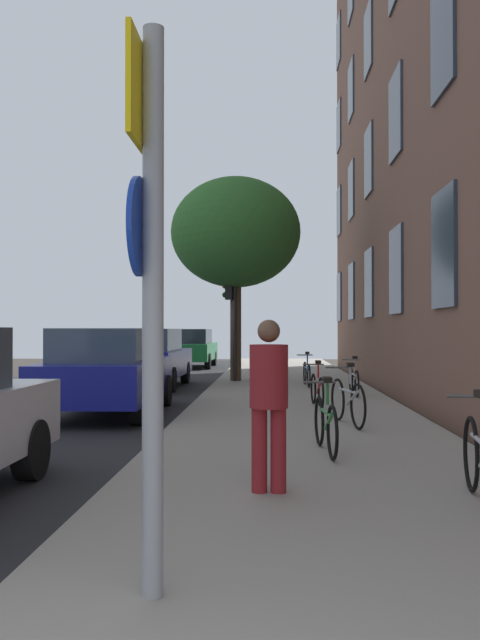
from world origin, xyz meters
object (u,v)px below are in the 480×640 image
at_px(car_1, 108,370).
at_px(sign_post, 149,263).
at_px(tree_near, 236,233).
at_px(bicycle_2, 348,400).
at_px(traffic_light, 231,305).
at_px(bicycle_1, 326,423).
at_px(car_3, 192,348).
at_px(bicycle_5, 307,373).
at_px(pedestrian_0, 269,394).
at_px(bicycle_3, 317,389).
at_px(car_2, 148,357).
at_px(bicycle_4, 354,380).

bearing_deg(car_1, sign_post, -74.96).
height_order(tree_near, car_1, tree_near).
bearing_deg(bicycle_2, car_1, 155.03).
xyz_separation_m(traffic_light, bicycle_1, (1.80, -11.31, -1.85)).
relative_size(sign_post, car_3, 0.72).
xyz_separation_m(bicycle_1, bicycle_5, (0.30, 9.60, -0.01)).
xyz_separation_m(tree_near, pedestrian_0, (0.99, -13.52, -3.42)).
bearing_deg(sign_post, car_3, 96.04).
bearing_deg(pedestrian_0, sign_post, -105.37).
relative_size(bicycle_3, bicycle_5, 0.99).
bearing_deg(car_1, bicycle_2, -24.97).
distance_m(pedestrian_0, car_2, 12.76).
distance_m(sign_post, bicycle_5, 14.22).
height_order(bicycle_3, pedestrian_0, pedestrian_0).
xyz_separation_m(traffic_light, bicycle_4, (3.03, -4.11, -1.86)).
bearing_deg(bicycle_2, car_2, 120.17).
bearing_deg(bicycle_1, car_2, 111.47).
bearing_deg(bicycle_1, car_3, 101.09).
xyz_separation_m(bicycle_3, car_3, (-4.19, 15.39, 0.37)).
xyz_separation_m(bicycle_1, car_3, (-3.96, 20.19, 0.36)).
distance_m(traffic_light, pedestrian_0, 13.43).
bearing_deg(pedestrian_0, bicycle_4, 78.27).
bearing_deg(bicycle_4, tree_near, 123.99).
height_order(bicycle_4, pedestrian_0, pedestrian_0).
bearing_deg(car_2, tree_near, 27.10).
bearing_deg(car_3, bicycle_1, -78.91).
xyz_separation_m(bicycle_2, pedestrian_0, (-1.22, -4.41, 0.52)).
distance_m(tree_near, car_2, 4.47).
relative_size(bicycle_4, pedestrian_0, 1.06).
height_order(sign_post, bicycle_2, sign_post).
xyz_separation_m(pedestrian_0, car_2, (-3.37, 12.30, -0.18)).
bearing_deg(bicycle_4, pedestrian_0, -101.73).
height_order(traffic_light, bicycle_4, traffic_light).
distance_m(traffic_light, tree_near, 2.12).
relative_size(tree_near, bicycle_3, 3.60).
bearing_deg(sign_post, car_2, 100.37).
xyz_separation_m(bicycle_3, car_2, (-4.28, 5.49, 0.37)).
bearing_deg(sign_post, bicycle_1, 73.10).
bearing_deg(bicycle_2, tree_near, 103.66).
xyz_separation_m(car_2, car_3, (0.09, 9.90, -0.00)).
bearing_deg(bicycle_3, bicycle_4, 67.40).
height_order(bicycle_2, car_2, car_2).
bearing_deg(pedestrian_0, bicycle_3, 82.36).
height_order(car_1, car_3, same).
height_order(tree_near, bicycle_5, tree_near).
relative_size(car_1, car_3, 1.02).
height_order(bicycle_1, bicycle_2, bicycle_2).
relative_size(sign_post, bicycle_1, 1.98).
distance_m(traffic_light, car_3, 9.26).
xyz_separation_m(pedestrian_0, car_1, (-3.04, 6.40, -0.18)).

